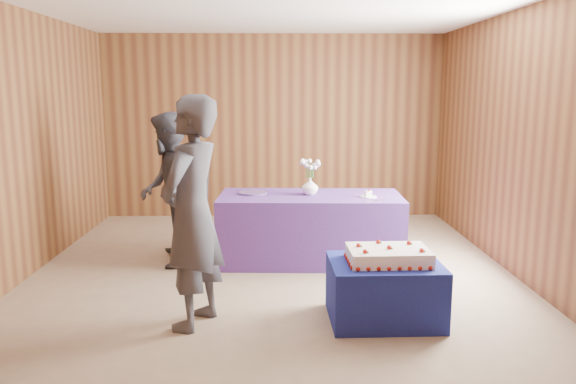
{
  "coord_description": "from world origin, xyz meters",
  "views": [
    {
      "loc": [
        0.05,
        -5.38,
        1.89
      ],
      "look_at": [
        0.16,
        0.1,
        0.89
      ],
      "focal_mm": 35.0,
      "sensor_mm": 36.0,
      "label": 1
    }
  ],
  "objects_px": {
    "sheet_cake": "(388,255)",
    "guest_right": "(169,189)",
    "vase": "(310,186)",
    "guest_left": "(192,213)",
    "cake_table": "(384,291)",
    "serving_table": "(310,228)"
  },
  "relations": [
    {
      "from": "sheet_cake",
      "to": "guest_right",
      "type": "relative_size",
      "value": 0.42
    },
    {
      "from": "vase",
      "to": "guest_left",
      "type": "bearing_deg",
      "value": -120.69
    },
    {
      "from": "sheet_cake",
      "to": "guest_left",
      "type": "xyz_separation_m",
      "value": [
        -1.58,
        -0.05,
        0.37
      ]
    },
    {
      "from": "guest_right",
      "to": "sheet_cake",
      "type": "bearing_deg",
      "value": 44.67
    },
    {
      "from": "cake_table",
      "to": "serving_table",
      "type": "relative_size",
      "value": 0.45
    },
    {
      "from": "sheet_cake",
      "to": "guest_left",
      "type": "distance_m",
      "value": 1.62
    },
    {
      "from": "serving_table",
      "to": "guest_right",
      "type": "xyz_separation_m",
      "value": [
        -1.53,
        -0.08,
        0.46
      ]
    },
    {
      "from": "cake_table",
      "to": "vase",
      "type": "bearing_deg",
      "value": 106.12
    },
    {
      "from": "sheet_cake",
      "to": "vase",
      "type": "bearing_deg",
      "value": 106.38
    },
    {
      "from": "cake_table",
      "to": "sheet_cake",
      "type": "relative_size",
      "value": 1.29
    },
    {
      "from": "guest_right",
      "to": "serving_table",
      "type": "bearing_deg",
      "value": 85.11
    },
    {
      "from": "vase",
      "to": "serving_table",
      "type": "bearing_deg",
      "value": -80.6
    },
    {
      "from": "sheet_cake",
      "to": "vase",
      "type": "relative_size",
      "value": 3.67
    },
    {
      "from": "serving_table",
      "to": "sheet_cake",
      "type": "bearing_deg",
      "value": -69.8
    },
    {
      "from": "serving_table",
      "to": "guest_left",
      "type": "relative_size",
      "value": 1.08
    },
    {
      "from": "cake_table",
      "to": "guest_right",
      "type": "height_order",
      "value": "guest_right"
    },
    {
      "from": "vase",
      "to": "guest_left",
      "type": "xyz_separation_m",
      "value": [
        -1.04,
        -1.75,
        0.08
      ]
    },
    {
      "from": "cake_table",
      "to": "vase",
      "type": "relative_size",
      "value": 4.75
    },
    {
      "from": "serving_table",
      "to": "vase",
      "type": "distance_m",
      "value": 0.47
    },
    {
      "from": "guest_left",
      "to": "sheet_cake",
      "type": "bearing_deg",
      "value": 112.34
    },
    {
      "from": "vase",
      "to": "guest_left",
      "type": "relative_size",
      "value": 0.1
    },
    {
      "from": "sheet_cake",
      "to": "guest_right",
      "type": "distance_m",
      "value": 2.63
    }
  ]
}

